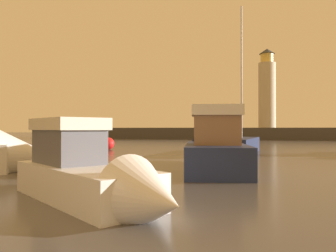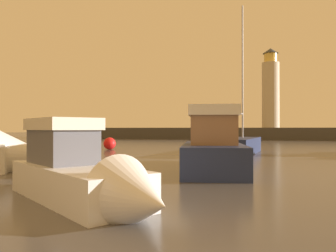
{
  "view_description": "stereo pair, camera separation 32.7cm",
  "coord_description": "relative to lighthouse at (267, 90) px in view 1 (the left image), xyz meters",
  "views": [
    {
      "loc": [
        5.39,
        -1.78,
        1.85
      ],
      "look_at": [
        -0.14,
        19.0,
        2.02
      ],
      "focal_mm": 35.6,
      "sensor_mm": 36.0,
      "label": 1
    },
    {
      "loc": [
        5.71,
        -1.7,
        1.85
      ],
      "look_at": [
        -0.14,
        19.0,
        2.02
      ],
      "focal_mm": 35.6,
      "sensor_mm": 36.0,
      "label": 2
    }
  ],
  "objects": [
    {
      "name": "ground_plane",
      "position": [
        -7.15,
        -28.6,
        -8.37
      ],
      "size": [
        220.0,
        220.0,
        0.0
      ],
      "primitive_type": "plane",
      "color": "#4C4742"
    },
    {
      "name": "breakwater",
      "position": [
        -7.15,
        0.0,
        -7.38
      ],
      "size": [
        70.98,
        6.89,
        2.0
      ],
      "primitive_type": "cube",
      "color": "#423F3D",
      "rests_on": "ground_plane"
    },
    {
      "name": "lighthouse",
      "position": [
        0.0,
        0.0,
        0.0
      ],
      "size": [
        2.86,
        2.86,
        13.47
      ],
      "color": "beige",
      "rests_on": "breakwater"
    },
    {
      "name": "motorboat_1",
      "position": [
        -3.7,
        -43.29,
        -7.52
      ],
      "size": [
        3.79,
        8.41,
        3.33
      ],
      "color": "#1E284C",
      "rests_on": "ground_plane"
    },
    {
      "name": "motorboat_2",
      "position": [
        -5.6,
        -51.59,
        -7.67
      ],
      "size": [
        6.06,
        4.9,
        2.48
      ],
      "color": "white",
      "rests_on": "ground_plane"
    },
    {
      "name": "sailboat_moored",
      "position": [
        -2.93,
        -33.89,
        -7.75
      ],
      "size": [
        2.83,
        8.05,
        11.19
      ],
      "color": "#1E284C",
      "rests_on": "ground_plane"
    },
    {
      "name": "mooring_buoy",
      "position": [
        -14.28,
        -32.26,
        -7.84
      ],
      "size": [
        1.08,
        1.08,
        1.08
      ],
      "primitive_type": "sphere",
      "color": "red",
      "rests_on": "ground_plane"
    }
  ]
}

